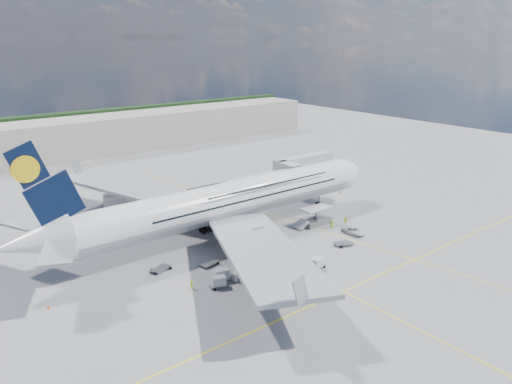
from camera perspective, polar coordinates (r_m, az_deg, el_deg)
ground at (r=91.46m, az=0.53°, el=-6.58°), size 300.00×300.00×0.00m
taxi_line_main at (r=91.46m, az=0.53°, el=-6.58°), size 0.25×220.00×0.01m
taxi_line_cross at (r=78.51m, az=9.92°, el=-11.11°), size 120.00×0.25×0.01m
taxi_line_diag at (r=106.93m, az=3.01°, el=-2.99°), size 14.16×99.06×0.01m
airliner at (r=96.60m, az=-3.06°, el=-0.92°), size 77.26×79.15×23.71m
jet_bridge at (r=122.85m, az=5.24°, el=3.00°), size 18.80×12.10×8.50m
cargo_loader at (r=103.50m, az=6.79°, el=-3.06°), size 8.53×3.20×3.67m
terminal at (r=171.28m, az=-19.96°, el=5.81°), size 180.00×16.00×12.00m
tree_line at (r=227.38m, az=-14.09°, el=8.41°), size 160.00×6.00×8.00m
dolly_row_a at (r=78.33m, az=-4.27°, el=-10.17°), size 3.15×2.41×1.77m
dolly_row_b at (r=80.21m, az=-3.94°, el=-9.38°), size 3.44×2.43×1.97m
dolly_row_c at (r=85.71m, az=-5.38°, el=-8.10°), size 3.55×2.33×0.48m
dolly_back at (r=84.97m, az=-10.78°, el=-8.57°), size 3.84×2.94×0.50m
dolly_nose_far at (r=84.44m, az=6.96°, el=-8.07°), size 3.25×2.12×1.91m
dolly_nose_near at (r=94.49m, az=10.02°, el=-5.80°), size 3.85×2.99×0.50m
baggage_tug at (r=80.68m, az=-1.83°, el=-9.43°), size 2.72×1.32×1.68m
catering_truck_inner at (r=108.38m, az=-11.39°, el=-2.14°), size 6.04×3.30×3.41m
catering_truck_outer at (r=114.15m, az=-15.48°, el=-1.30°), size 7.24×4.52×4.02m
service_van at (r=99.92m, az=11.06°, el=-4.38°), size 2.28×4.86×1.34m
crew_nose at (r=110.01m, az=6.50°, el=-2.06°), size 0.68×0.60×1.56m
crew_loader at (r=104.03m, az=10.24°, el=-3.29°), size 1.16×1.13×1.88m
crew_wing at (r=78.27m, az=-7.35°, el=-10.41°), size 0.55×1.01×1.64m
crew_van at (r=102.40m, az=8.66°, el=-3.62°), size 0.92×0.94×1.63m
crew_tug at (r=87.32m, az=4.56°, el=-7.13°), size 1.34×0.82×2.00m
cone_nose at (r=125.04m, az=9.61°, el=-0.04°), size 0.50×0.50×0.64m
cone_wing_left_inner at (r=108.93m, az=-16.39°, el=-3.15°), size 0.49×0.49×0.62m
cone_wing_left_outer at (r=115.94m, az=-18.17°, el=-2.11°), size 0.39×0.39×0.49m
cone_wing_right_inner at (r=92.36m, az=-0.88°, el=-6.18°), size 0.39×0.39×0.50m
cone_wing_right_outer at (r=79.99m, az=0.39°, el=-10.06°), size 0.43×0.43×0.54m
cone_tail at (r=78.48m, az=-22.65°, el=-12.09°), size 0.44×0.44×0.56m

